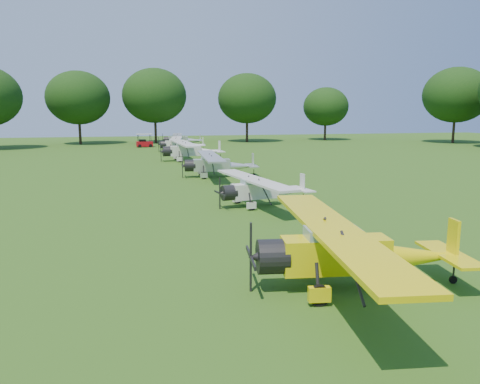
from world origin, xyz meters
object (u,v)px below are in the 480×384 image
(aircraft_4, at_px, (217,163))
(aircraft_7, at_px, (181,139))
(golf_cart, at_px, (144,143))
(aircraft_5, at_px, (190,149))
(aircraft_6, at_px, (180,143))
(aircraft_3, at_px, (262,188))
(aircraft_2, at_px, (352,249))

(aircraft_4, distance_m, aircraft_7, 36.57)
(golf_cart, bearing_deg, aircraft_7, 4.86)
(aircraft_5, bearing_deg, aircraft_6, 86.06)
(aircraft_3, distance_m, aircraft_6, 38.32)
(aircraft_3, bearing_deg, aircraft_6, 82.10)
(aircraft_3, distance_m, aircraft_7, 49.24)
(aircraft_6, height_order, aircraft_7, aircraft_6)
(aircraft_5, bearing_deg, aircraft_2, -92.91)
(aircraft_6, bearing_deg, aircraft_5, -82.86)
(aircraft_7, distance_m, golf_cart, 6.01)
(aircraft_2, bearing_deg, aircraft_3, 94.02)
(golf_cart, bearing_deg, aircraft_3, -90.22)
(aircraft_4, distance_m, golf_cart, 35.73)
(aircraft_2, relative_size, aircraft_7, 1.09)
(aircraft_4, relative_size, golf_cart, 4.01)
(aircraft_6, relative_size, golf_cart, 4.03)
(aircraft_4, height_order, aircraft_7, aircraft_4)
(aircraft_7, bearing_deg, aircraft_6, -90.43)
(aircraft_4, relative_size, aircraft_6, 0.99)
(aircraft_3, relative_size, aircraft_7, 0.90)
(aircraft_2, height_order, aircraft_3, aircraft_2)
(aircraft_3, relative_size, aircraft_6, 0.89)
(aircraft_2, distance_m, aircraft_7, 62.52)
(aircraft_4, relative_size, aircraft_7, 1.00)
(aircraft_3, relative_size, golf_cart, 3.58)
(aircraft_2, height_order, golf_cart, aircraft_2)
(aircraft_2, distance_m, aircraft_6, 51.59)
(aircraft_2, height_order, aircraft_5, aircraft_5)
(aircraft_6, bearing_deg, golf_cart, 123.33)
(aircraft_6, height_order, golf_cart, golf_cart)
(aircraft_7, xyz_separation_m, golf_cart, (-5.87, -1.20, -0.49))
(aircraft_4, distance_m, aircraft_5, 13.67)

